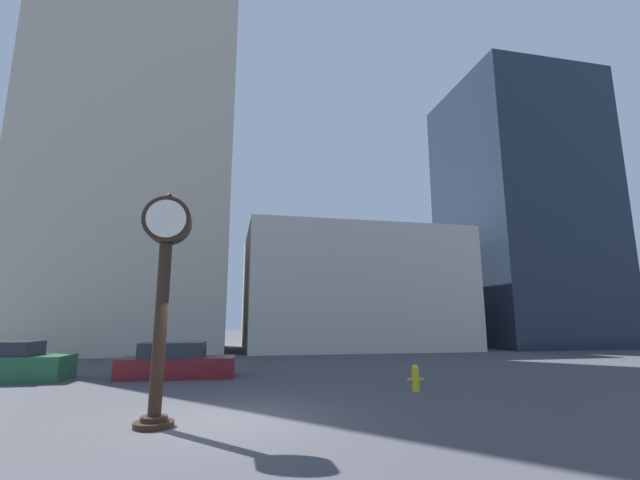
{
  "coord_description": "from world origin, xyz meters",
  "views": [
    {
      "loc": [
        -0.04,
        -10.07,
        2.1
      ],
      "look_at": [
        4.46,
        10.8,
        6.2
      ],
      "focal_mm": 24.0,
      "sensor_mm": 36.0,
      "label": 1
    }
  ],
  "objects": [
    {
      "name": "building_glass_modern",
      "position": [
        26.51,
        24.0,
        12.21
      ],
      "size": [
        11.79,
        12.0,
        24.42
      ],
      "color": "#1E2838",
      "rests_on": "ground_plane"
    },
    {
      "name": "car_maroon",
      "position": [
        -1.85,
        7.87,
        0.55
      ],
      "size": [
        4.36,
        2.13,
        1.32
      ],
      "rotation": [
        0.0,
        0.0,
        -0.05
      ],
      "color": "maroon",
      "rests_on": "ground_plane"
    },
    {
      "name": "ground_plane",
      "position": [
        0.0,
        0.0,
        0.0
      ],
      "size": [
        200.0,
        200.0,
        0.0
      ],
      "primitive_type": "plane",
      "color": "#424247"
    },
    {
      "name": "street_clock",
      "position": [
        -1.4,
        -0.35,
        3.11
      ],
      "size": [
        1.02,
        0.81,
        4.93
      ],
      "color": "black",
      "rests_on": "ground_plane"
    },
    {
      "name": "fire_hydrant_near",
      "position": [
        5.74,
        2.74,
        0.41
      ],
      "size": [
        0.52,
        0.23,
        0.8
      ],
      "color": "yellow",
      "rests_on": "ground_plane"
    },
    {
      "name": "car_green",
      "position": [
        -7.83,
        8.07,
        0.6
      ],
      "size": [
        4.23,
        2.01,
        1.4
      ],
      "rotation": [
        0.0,
        0.0,
        -0.04
      ],
      "color": "#236038",
      "rests_on": "ground_plane"
    },
    {
      "name": "building_tall_tower",
      "position": [
        -7.06,
        24.0,
        20.38
      ],
      "size": [
        13.91,
        12.0,
        40.75
      ],
      "color": "#BCB29E",
      "rests_on": "ground_plane"
    },
    {
      "name": "building_storefront_row",
      "position": [
        9.77,
        24.0,
        4.6
      ],
      "size": [
        16.86,
        12.0,
        9.2
      ],
      "color": "beige",
      "rests_on": "ground_plane"
    }
  ]
}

